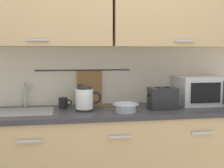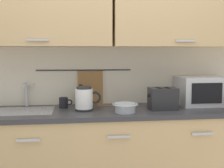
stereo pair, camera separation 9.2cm
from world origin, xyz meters
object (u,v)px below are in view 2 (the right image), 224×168
object	(u,v)px
toaster	(163,98)
mixing_bowl	(125,107)
mug_near_sink	(64,103)
electric_kettle	(85,99)
dish_soap_bottle	(81,96)
wooden_spoon	(115,106)
microwave	(202,91)

from	to	relation	value
toaster	mixing_bowl	bearing A→B (deg)	-165.15
mixing_bowl	toaster	world-z (taller)	toaster
mug_near_sink	electric_kettle	bearing A→B (deg)	-38.55
dish_soap_bottle	wooden_spoon	size ratio (longest dim) A/B	0.73
dish_soap_bottle	wooden_spoon	distance (m)	0.34
toaster	wooden_spoon	distance (m)	0.45
electric_kettle	mixing_bowl	bearing A→B (deg)	-21.35
dish_soap_bottle	electric_kettle	bearing A→B (deg)	-84.26
toaster	dish_soap_bottle	bearing A→B (deg)	157.24
microwave	toaster	distance (m)	0.48
microwave	toaster	world-z (taller)	microwave
electric_kettle	wooden_spoon	world-z (taller)	electric_kettle
microwave	mixing_bowl	xyz separation A→B (m)	(-0.79, -0.26, -0.09)
mug_near_sink	toaster	distance (m)	0.88
wooden_spoon	mug_near_sink	bearing A→B (deg)	-177.76
electric_kettle	mixing_bowl	size ratio (longest dim) A/B	1.06
microwave	electric_kettle	world-z (taller)	microwave
electric_kettle	mug_near_sink	size ratio (longest dim) A/B	1.89
electric_kettle	mug_near_sink	bearing A→B (deg)	141.45
toaster	wooden_spoon	bearing A→B (deg)	152.96
mixing_bowl	toaster	size ratio (longest dim) A/B	0.84
mug_near_sink	wooden_spoon	xyz separation A→B (m)	(0.47, 0.02, -0.04)
electric_kettle	mug_near_sink	world-z (taller)	electric_kettle
mixing_bowl	electric_kettle	bearing A→B (deg)	158.65
electric_kettle	mixing_bowl	world-z (taller)	electric_kettle
microwave	mixing_bowl	bearing A→B (deg)	-161.63
microwave	wooden_spoon	bearing A→B (deg)	178.01
mixing_bowl	wooden_spoon	xyz separation A→B (m)	(-0.04, 0.29, -0.04)
microwave	dish_soap_bottle	size ratio (longest dim) A/B	2.35
microwave	dish_soap_bottle	world-z (taller)	microwave
dish_soap_bottle	toaster	world-z (taller)	dish_soap_bottle
mug_near_sink	mixing_bowl	bearing A→B (deg)	-28.12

